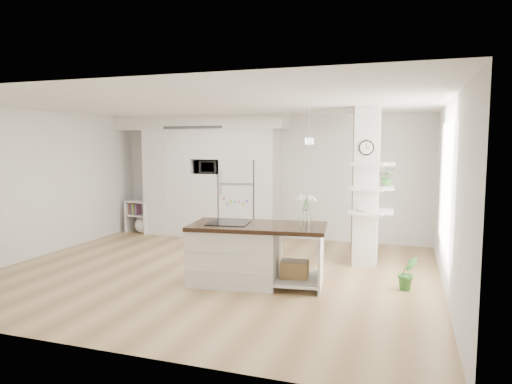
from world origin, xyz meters
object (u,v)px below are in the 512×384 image
Objects in this scene: refrigerator at (241,199)px; bookshelf at (141,219)px; floor_plant_a at (407,273)px; kitchen_island at (243,252)px.

refrigerator reaches higher than bookshelf.
floor_plant_a is (3.52, -2.69, -0.63)m from refrigerator.
bookshelf is at bearing 157.29° from floor_plant_a.
kitchen_island is 4.65m from bookshelf.
refrigerator is at bearing 142.67° from floor_plant_a.
refrigerator is 3.50× the size of floor_plant_a.
kitchen_island is (1.18, -3.10, -0.41)m from refrigerator.
bookshelf is at bearing 134.42° from kitchen_island.
bookshelf is 1.51× the size of floor_plant_a.
floor_plant_a is at bearing 3.11° from kitchen_island.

